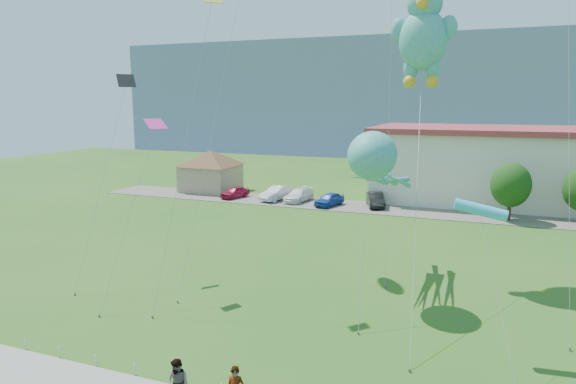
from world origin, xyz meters
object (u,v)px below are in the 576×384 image
at_px(octopus_kite, 377,166).
at_px(pedestrian_right, 178,384).
at_px(parked_car_blue, 329,199).
at_px(teddy_bear_kite, 423,32).
at_px(parked_car_black, 375,200).
at_px(parked_car_white, 299,195).
at_px(parked_car_silver, 277,193).
at_px(pavilion, 211,167).
at_px(parked_car_red, 235,192).

bearing_deg(octopus_kite, pedestrian_right, -105.53).
xyz_separation_m(parked_car_blue, teddy_bear_kite, (11.26, -18.03, 14.43)).
xyz_separation_m(parked_car_black, teddy_bear_kite, (6.63, -19.41, 14.39)).
height_order(parked_car_blue, parked_car_black, parked_car_black).
height_order(pedestrian_right, parked_car_white, pedestrian_right).
xyz_separation_m(parked_car_silver, teddy_bear_kite, (17.61, -18.93, 14.35)).
relative_size(pedestrian_right, parked_car_blue, 0.45).
relative_size(pavilion, pedestrian_right, 4.96).
relative_size(parked_car_silver, parked_car_black, 1.04).
xyz_separation_m(octopus_kite, teddy_bear_kite, (1.68, 4.58, 7.80)).
relative_size(pavilion, parked_car_red, 2.40).
relative_size(parked_car_silver, teddy_bear_kite, 0.26).
bearing_deg(parked_car_white, parked_car_black, 9.34).
bearing_deg(parked_car_red, pedestrian_right, -50.21).
relative_size(pavilion, parked_car_silver, 1.95).
distance_m(parked_car_blue, teddy_bear_kite, 25.70).
bearing_deg(teddy_bear_kite, pavilion, 141.91).
relative_size(pedestrian_right, parked_car_silver, 0.39).
height_order(pedestrian_right, parked_car_black, pedestrian_right).
distance_m(pavilion, parked_car_silver, 10.72).
bearing_deg(pavilion, teddy_bear_kite, -38.09).
xyz_separation_m(pedestrian_right, parked_car_black, (-0.95, 38.39, -0.22)).
xyz_separation_m(parked_car_silver, parked_car_white, (2.48, 0.22, -0.09)).
bearing_deg(teddy_bear_kite, octopus_kite, -110.11).
distance_m(parked_car_red, parked_car_white, 7.62).
xyz_separation_m(parked_car_red, teddy_bear_kite, (22.71, -18.45, 14.48)).
height_order(pavilion, pedestrian_right, pavilion).
height_order(parked_car_silver, parked_car_blue, parked_car_silver).
bearing_deg(teddy_bear_kite, parked_car_blue, 121.99).
bearing_deg(octopus_kite, parked_car_silver, 124.12).
height_order(pedestrian_right, parked_car_red, pedestrian_right).
bearing_deg(pavilion, parked_car_black, -6.28).
xyz_separation_m(parked_car_blue, parked_car_black, (4.63, 1.38, 0.05)).
bearing_deg(parked_car_white, parked_car_silver, -167.29).
relative_size(pedestrian_right, parked_car_red, 0.48).
height_order(pedestrian_right, parked_car_blue, pedestrian_right).
distance_m(pavilion, parked_car_white, 13.05).
relative_size(parked_car_red, teddy_bear_kite, 0.21).
relative_size(parked_car_blue, teddy_bear_kite, 0.23).
bearing_deg(parked_car_blue, parked_car_black, 32.60).
relative_size(pedestrian_right, teddy_bear_kite, 0.10).
bearing_deg(pavilion, octopus_kite, -45.29).
distance_m(parked_car_silver, parked_car_black, 10.99).
bearing_deg(parked_car_blue, pavilion, -176.65).
height_order(parked_car_blue, teddy_bear_kite, teddy_bear_kite).
height_order(pavilion, parked_car_blue, pavilion).
distance_m(parked_car_red, teddy_bear_kite, 32.65).
bearing_deg(pedestrian_right, parked_car_black, 97.02).
bearing_deg(pedestrian_right, teddy_bear_kite, 78.94).
height_order(parked_car_white, parked_car_black, parked_car_black).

